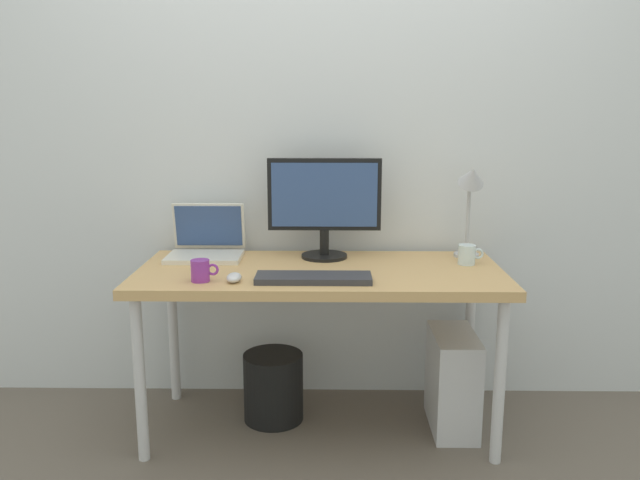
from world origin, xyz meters
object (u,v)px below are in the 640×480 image
at_px(wastebasket, 273,387).
at_px(coffee_mug, 201,271).
at_px(desk_lamp, 471,190).
at_px(mouse, 234,278).
at_px(desk, 320,283).
at_px(computer_tower, 453,381).
at_px(laptop, 206,244).
at_px(monitor, 324,202).
at_px(glass_cup, 467,255).
at_px(keyboard, 313,278).

bearing_deg(wastebasket, coffee_mug, -132.13).
xyz_separation_m(desk_lamp, coffee_mug, (-1.09, -0.40, -0.26)).
relative_size(desk_lamp, mouse, 4.71).
height_order(desk, computer_tower, desk).
xyz_separation_m(laptop, computer_tower, (1.07, -0.20, -0.55)).
bearing_deg(laptop, coffee_mug, -82.29).
distance_m(monitor, glass_cup, 0.64).
relative_size(desk_lamp, coffee_mug, 4.00).
bearing_deg(glass_cup, computer_tower, -125.80).
relative_size(desk, wastebasket, 4.96).
height_order(keyboard, computer_tower, keyboard).
distance_m(monitor, computer_tower, 0.94).
distance_m(desk, wastebasket, 0.54).
distance_m(keyboard, glass_cup, 0.69).
bearing_deg(computer_tower, glass_cup, 54.20).
distance_m(laptop, computer_tower, 1.22).
distance_m(monitor, wastebasket, 0.84).
bearing_deg(computer_tower, coffee_mug, -168.33).
bearing_deg(computer_tower, desk_lamp, 66.73).
bearing_deg(desk, mouse, -147.50).
relative_size(keyboard, mouse, 4.89).
distance_m(desk, laptop, 0.56).
relative_size(mouse, glass_cup, 0.85).
relative_size(laptop, computer_tower, 0.76).
bearing_deg(wastebasket, desk, -19.02).
relative_size(mouse, wastebasket, 0.30).
bearing_deg(laptop, mouse, -66.45).
height_order(coffee_mug, glass_cup, same).
relative_size(monitor, mouse, 5.43).
height_order(desk, wastebasket, desk).
distance_m(coffee_mug, wastebasket, 0.70).
bearing_deg(coffee_mug, keyboard, 1.26).
height_order(monitor, keyboard, monitor).
height_order(computer_tower, wastebasket, computer_tower).
bearing_deg(computer_tower, monitor, 161.29).
height_order(desk, desk_lamp, desk_lamp).
xyz_separation_m(desk_lamp, mouse, (-0.97, -0.40, -0.28)).
distance_m(monitor, laptop, 0.55).
bearing_deg(mouse, computer_tower, 13.71).
height_order(laptop, coffee_mug, laptop).
bearing_deg(laptop, desk_lamp, -0.74).
bearing_deg(monitor, desk, -94.67).
xyz_separation_m(coffee_mug, wastebasket, (0.24, 0.27, -0.59)).
height_order(monitor, computer_tower, monitor).
bearing_deg(monitor, keyboard, -95.66).
relative_size(desk, mouse, 16.53).
bearing_deg(monitor, coffee_mug, -139.64).
distance_m(desk, monitor, 0.36).
xyz_separation_m(desk, monitor, (0.02, 0.20, 0.31)).
xyz_separation_m(keyboard, mouse, (-0.30, -0.02, 0.01)).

